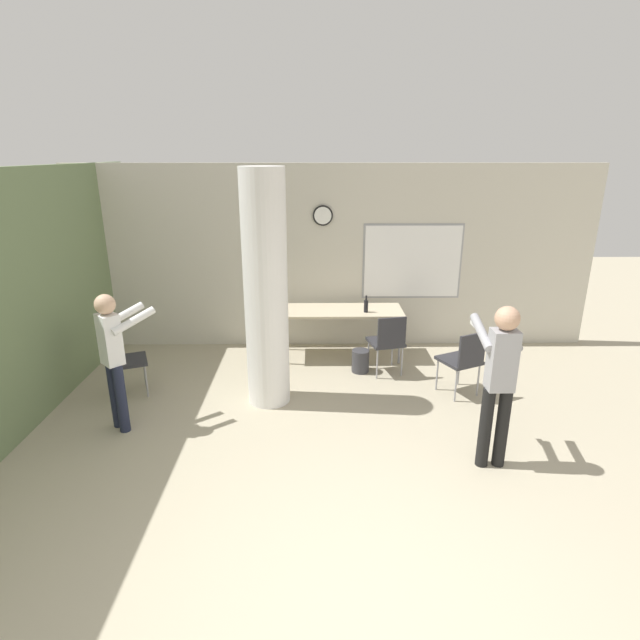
{
  "coord_description": "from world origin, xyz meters",
  "views": [
    {
      "loc": [
        -0.3,
        -2.53,
        2.93
      ],
      "look_at": [
        -0.23,
        2.85,
        1.13
      ],
      "focal_mm": 28.0,
      "sensor_mm": 36.0,
      "label": 1
    }
  ],
  "objects_px": {
    "person_playing_side": "(499,374)",
    "person_watching_back": "(114,352)",
    "chair_mid_room": "(463,358)",
    "bottle_on_table": "(366,306)",
    "chair_table_right": "(388,340)",
    "folding_table": "(338,313)",
    "chair_by_left_wall": "(122,357)"
  },
  "relations": [
    {
      "from": "bottle_on_table",
      "to": "person_playing_side",
      "type": "xyz_separation_m",
      "value": [
        0.98,
        -2.65,
        0.13
      ]
    },
    {
      "from": "person_playing_side",
      "to": "chair_by_left_wall",
      "type": "bearing_deg",
      "value": 159.6
    },
    {
      "from": "folding_table",
      "to": "person_playing_side",
      "type": "height_order",
      "value": "person_playing_side"
    },
    {
      "from": "chair_by_left_wall",
      "to": "person_playing_side",
      "type": "height_order",
      "value": "person_playing_side"
    },
    {
      "from": "chair_mid_room",
      "to": "person_watching_back",
      "type": "height_order",
      "value": "person_watching_back"
    },
    {
      "from": "chair_mid_room",
      "to": "person_playing_side",
      "type": "bearing_deg",
      "value": -94.86
    },
    {
      "from": "chair_by_left_wall",
      "to": "bottle_on_table",
      "type": "bearing_deg",
      "value": 19.3
    },
    {
      "from": "chair_table_right",
      "to": "person_playing_side",
      "type": "bearing_deg",
      "value": -71.0
    },
    {
      "from": "folding_table",
      "to": "person_playing_side",
      "type": "bearing_deg",
      "value": -63.59
    },
    {
      "from": "chair_mid_room",
      "to": "chair_table_right",
      "type": "bearing_deg",
      "value": 142.85
    },
    {
      "from": "bottle_on_table",
      "to": "chair_by_left_wall",
      "type": "relative_size",
      "value": 0.29
    },
    {
      "from": "chair_mid_room",
      "to": "person_playing_side",
      "type": "distance_m",
      "value": 1.54
    },
    {
      "from": "chair_by_left_wall",
      "to": "person_playing_side",
      "type": "relative_size",
      "value": 0.53
    },
    {
      "from": "person_playing_side",
      "to": "person_watching_back",
      "type": "height_order",
      "value": "person_playing_side"
    },
    {
      "from": "chair_table_right",
      "to": "person_watching_back",
      "type": "xyz_separation_m",
      "value": [
        -3.15,
        -1.39,
        0.4
      ]
    },
    {
      "from": "bottle_on_table",
      "to": "person_watching_back",
      "type": "distance_m",
      "value": 3.47
    },
    {
      "from": "chair_table_right",
      "to": "person_watching_back",
      "type": "relative_size",
      "value": 0.56
    },
    {
      "from": "chair_mid_room",
      "to": "person_watching_back",
      "type": "xyz_separation_m",
      "value": [
        -4.0,
        -0.74,
        0.4
      ]
    },
    {
      "from": "chair_mid_room",
      "to": "folding_table",
      "type": "bearing_deg",
      "value": 139.04
    },
    {
      "from": "person_playing_side",
      "to": "chair_table_right",
      "type": "bearing_deg",
      "value": 109.0
    },
    {
      "from": "folding_table",
      "to": "person_watching_back",
      "type": "distance_m",
      "value": 3.24
    },
    {
      "from": "chair_table_right",
      "to": "person_playing_side",
      "type": "height_order",
      "value": "person_playing_side"
    },
    {
      "from": "bottle_on_table",
      "to": "chair_table_right",
      "type": "height_order",
      "value": "bottle_on_table"
    },
    {
      "from": "chair_mid_room",
      "to": "bottle_on_table",
      "type": "bearing_deg",
      "value": 133.22
    },
    {
      "from": "chair_mid_room",
      "to": "person_playing_side",
      "type": "height_order",
      "value": "person_playing_side"
    },
    {
      "from": "bottle_on_table",
      "to": "chair_by_left_wall",
      "type": "bearing_deg",
      "value": -160.7
    },
    {
      "from": "chair_by_left_wall",
      "to": "chair_table_right",
      "type": "bearing_deg",
      "value": 9.57
    },
    {
      "from": "bottle_on_table",
      "to": "folding_table",
      "type": "bearing_deg",
      "value": 162.3
    },
    {
      "from": "folding_table",
      "to": "chair_table_right",
      "type": "distance_m",
      "value": 0.94
    },
    {
      "from": "chair_by_left_wall",
      "to": "folding_table",
      "type": "bearing_deg",
      "value": 24.03
    },
    {
      "from": "folding_table",
      "to": "chair_mid_room",
      "type": "distance_m",
      "value": 2.0
    },
    {
      "from": "chair_table_right",
      "to": "chair_by_left_wall",
      "type": "xyz_separation_m",
      "value": [
        -3.41,
        -0.58,
        0.0
      ]
    }
  ]
}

